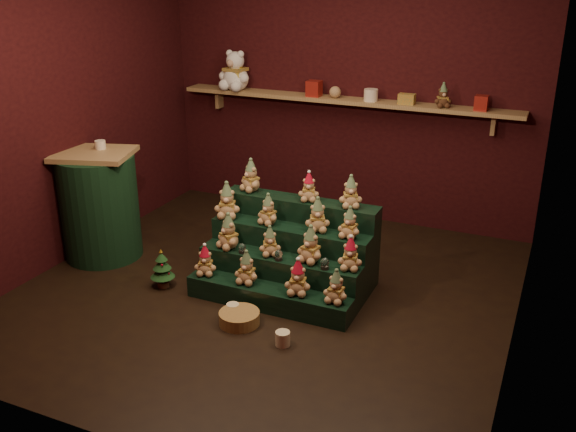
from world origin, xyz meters
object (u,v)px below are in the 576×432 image
at_px(mini_christmas_tree, 162,268).
at_px(mug_right, 283,338).
at_px(riser_tier_front, 268,297).
at_px(snow_globe_a, 242,248).
at_px(mug_left, 233,310).
at_px(side_table, 100,205).
at_px(snow_globe_b, 279,255).
at_px(white_bear, 235,65).
at_px(snow_globe_c, 325,263).
at_px(brown_bear, 443,95).
at_px(wicker_basket, 239,318).

xyz_separation_m(mini_christmas_tree, mug_right, (1.32, -0.41, -0.12)).
bearing_deg(mug_right, riser_tier_front, 126.41).
relative_size(mini_christmas_tree, mug_right, 3.27).
relative_size(snow_globe_a, mug_left, 0.84).
bearing_deg(side_table, mug_left, -34.01).
bearing_deg(mug_right, snow_globe_b, 117.08).
bearing_deg(mini_christmas_tree, snow_globe_b, 11.43).
bearing_deg(white_bear, snow_globe_c, -38.55).
height_order(riser_tier_front, snow_globe_c, snow_globe_c).
height_order(mug_right, brown_bear, brown_bear).
height_order(riser_tier_front, side_table, side_table).
bearing_deg(mug_right, mini_christmas_tree, 162.70).
relative_size(snow_globe_c, white_bear, 0.18).
bearing_deg(snow_globe_c, side_table, 177.15).
bearing_deg(mug_left, brown_bear, 64.81).
bearing_deg(riser_tier_front, wicker_basket, -106.79).
xyz_separation_m(mug_right, wicker_basket, (-0.43, 0.14, -0.00)).
height_order(snow_globe_b, mug_left, snow_globe_b).
bearing_deg(snow_globe_b, wicker_basket, -103.79).
height_order(mini_christmas_tree, white_bear, white_bear).
xyz_separation_m(snow_globe_a, side_table, (-1.56, 0.11, 0.10)).
height_order(white_bear, brown_bear, white_bear).
relative_size(snow_globe_b, wicker_basket, 0.28).
distance_m(wicker_basket, brown_bear, 2.92).
bearing_deg(snow_globe_a, mug_left, -74.12).
distance_m(riser_tier_front, mug_left, 0.31).
bearing_deg(white_bear, brown_bear, 8.28).
xyz_separation_m(snow_globe_c, mug_right, (-0.09, -0.62, -0.35)).
relative_size(mug_left, white_bear, 0.19).
distance_m(riser_tier_front, mug_right, 0.57).
relative_size(snow_globe_a, wicker_basket, 0.27).
xyz_separation_m(snow_globe_c, mug_left, (-0.62, -0.39, -0.36)).
bearing_deg(white_bear, riser_tier_front, -48.26).
xyz_separation_m(snow_globe_b, side_table, (-1.89, 0.11, 0.10)).
xyz_separation_m(snow_globe_a, wicker_basket, (0.22, -0.48, -0.35)).
xyz_separation_m(snow_globe_a, mug_left, (0.11, -0.39, -0.35)).
height_order(snow_globe_b, white_bear, white_bear).
bearing_deg(wicker_basket, brown_bear, 67.75).
height_order(snow_globe_c, mug_right, snow_globe_c).
bearing_deg(snow_globe_a, snow_globe_b, 0.00).
distance_m(snow_globe_a, mini_christmas_tree, 0.74).
distance_m(side_table, mini_christmas_tree, 1.00).
bearing_deg(snow_globe_b, snow_globe_c, -0.00).
bearing_deg(snow_globe_b, mug_left, -119.60).
bearing_deg(snow_globe_c, riser_tier_front, -159.26).
relative_size(riser_tier_front, side_table, 1.36).
distance_m(riser_tier_front, white_bear, 2.89).
distance_m(riser_tier_front, brown_bear, 2.62).
xyz_separation_m(wicker_basket, white_bear, (-1.27, 2.38, 1.54)).
distance_m(snow_globe_c, side_table, 2.30).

